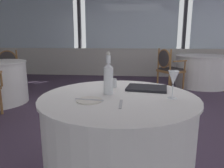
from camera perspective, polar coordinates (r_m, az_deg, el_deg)
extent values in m
plane|color=#47384C|center=(3.14, 3.40, -9.51)|extent=(13.02, 13.02, 0.00)
cube|color=beige|center=(6.62, 4.89, 5.86)|extent=(10.02, 0.12, 0.85)
cube|color=silver|center=(7.38, -21.16, 16.23)|extent=(2.76, 0.02, 1.84)
cube|color=silver|center=(6.63, 5.12, 17.51)|extent=(2.76, 0.02, 1.84)
cube|color=#333338|center=(6.82, -8.83, 17.27)|extent=(0.08, 0.14, 1.84)
cube|color=#333338|center=(6.76, 19.15, 16.80)|extent=(0.08, 0.14, 1.84)
cylinder|color=white|center=(1.55, 1.83, -3.59)|extent=(1.15, 1.15, 0.02)
cylinder|color=white|center=(1.69, 1.74, -15.97)|extent=(1.11, 1.11, 0.73)
cylinder|color=silver|center=(1.43, -6.16, -4.42)|extent=(0.17, 0.17, 0.01)
cube|color=silver|center=(1.43, -6.16, -4.22)|extent=(0.20, 0.04, 0.00)
cube|color=silver|center=(1.35, 2.38, -5.42)|extent=(0.02, 0.18, 0.00)
cylinder|color=white|center=(1.58, -0.97, 0.87)|extent=(0.07, 0.07, 0.20)
cone|color=white|center=(1.56, -0.99, 5.04)|extent=(0.07, 0.07, 0.03)
cylinder|color=white|center=(1.56, -0.99, 6.69)|extent=(0.03, 0.03, 0.06)
sphere|color=silver|center=(1.55, -1.00, 8.23)|extent=(0.03, 0.03, 0.03)
cylinder|color=white|center=(1.54, 15.89, -3.67)|extent=(0.06, 0.06, 0.00)
cylinder|color=white|center=(1.53, 16.00, -1.91)|extent=(0.01, 0.01, 0.09)
cone|color=white|center=(1.51, 16.21, 1.61)|extent=(0.08, 0.08, 0.10)
cylinder|color=white|center=(1.81, 0.04, 0.28)|extent=(0.08, 0.08, 0.07)
cube|color=black|center=(1.77, 9.33, -1.09)|extent=(0.35, 0.27, 0.02)
cube|color=olive|center=(5.19, -26.51, 2.76)|extent=(0.59, 0.59, 0.05)
cube|color=#383333|center=(5.18, -26.55, 3.23)|extent=(0.55, 0.55, 0.04)
cylinder|color=olive|center=(5.00, -24.46, 0.02)|extent=(0.04, 0.04, 0.40)
cylinder|color=olive|center=(5.38, -23.79, 0.90)|extent=(0.04, 0.04, 0.40)
cylinder|color=olive|center=(5.46, -27.93, 0.66)|extent=(0.04, 0.04, 0.40)
cylinder|color=olive|center=(5.32, -24.23, 5.93)|extent=(0.04, 0.04, 0.46)
ellipsoid|color=#383333|center=(5.37, -26.34, 6.03)|extent=(0.38, 0.19, 0.38)
torus|color=olive|center=(5.37, -26.34, 6.03)|extent=(0.38, 0.17, 0.40)
cube|color=olive|center=(5.10, -24.05, 5.62)|extent=(0.16, 0.36, 0.03)
cylinder|color=olive|center=(4.97, -24.19, 4.18)|extent=(0.03, 0.03, 0.22)
cylinder|color=olive|center=(3.71, -27.78, -4.25)|extent=(0.04, 0.04, 0.40)
cylinder|color=olive|center=(3.58, -27.71, 1.15)|extent=(0.03, 0.03, 0.22)
cylinder|color=white|center=(5.58, 23.35, 7.00)|extent=(1.26, 1.26, 0.02)
cylinder|color=white|center=(5.62, 23.02, 3.17)|extent=(1.22, 1.22, 0.73)
cylinder|color=olive|center=(6.36, 26.17, 2.30)|extent=(0.04, 0.04, 0.40)
cube|color=olive|center=(6.48, 27.22, 6.55)|extent=(0.33, 0.22, 0.03)
cylinder|color=olive|center=(6.38, 26.35, 5.57)|extent=(0.03, 0.03, 0.22)
cube|color=olive|center=(4.93, 15.57, 3.41)|extent=(0.63, 0.63, 0.05)
cube|color=#383333|center=(4.93, 15.60, 3.91)|extent=(0.58, 0.58, 0.04)
cylinder|color=olive|center=(5.25, 15.65, 1.34)|extent=(0.04, 0.04, 0.42)
cylinder|color=olive|center=(4.96, 18.67, 0.53)|extent=(0.04, 0.04, 0.42)
cylinder|color=olive|center=(5.00, 12.19, 0.99)|extent=(0.04, 0.04, 0.42)
cylinder|color=olive|center=(4.70, 15.16, 0.11)|extent=(0.04, 0.04, 0.42)
cylinder|color=olive|center=(4.93, 12.45, 6.64)|extent=(0.04, 0.04, 0.47)
cylinder|color=olive|center=(4.62, 15.50, 6.12)|extent=(0.04, 0.04, 0.47)
ellipsoid|color=#383333|center=(4.76, 13.80, 6.67)|extent=(0.25, 0.36, 0.40)
torus|color=olive|center=(4.76, 13.80, 6.67)|extent=(0.24, 0.37, 0.41)
cube|color=olive|center=(5.10, 14.06, 6.56)|extent=(0.33, 0.22, 0.03)
cylinder|color=olive|center=(5.21, 15.20, 5.39)|extent=(0.03, 0.03, 0.22)
cube|color=olive|center=(4.73, 17.92, 5.90)|extent=(0.33, 0.22, 0.03)
cylinder|color=olive|center=(4.84, 19.05, 4.64)|extent=(0.03, 0.03, 0.22)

